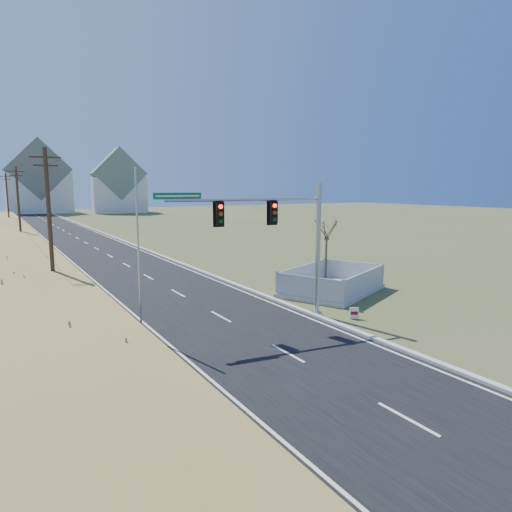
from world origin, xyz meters
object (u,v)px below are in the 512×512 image
at_px(fence_enclosure, 332,288).
at_px(flagpole, 139,270).
at_px(open_sign, 354,313).
at_px(traffic_signal_mast, 286,236).
at_px(bare_tree, 327,228).

relative_size(fence_enclosure, flagpole, 1.07).
distance_m(fence_enclosure, open_sign, 5.91).
height_order(traffic_signal_mast, fence_enclosure, traffic_signal_mast).
bearing_deg(fence_enclosure, bare_tree, 33.91).
distance_m(fence_enclosure, bare_tree, 4.58).
bearing_deg(flagpole, open_sign, -16.03).
xyz_separation_m(traffic_signal_mast, fence_enclosure, (5.92, 3.42, -3.91)).
height_order(open_sign, bare_tree, bare_tree).
height_order(open_sign, flagpole, flagpole).
relative_size(open_sign, bare_tree, 0.12).
bearing_deg(bare_tree, fence_enclosure, -121.17).
height_order(traffic_signal_mast, flagpole, flagpole).
bearing_deg(traffic_signal_mast, open_sign, -22.37).
relative_size(traffic_signal_mast, open_sign, 14.83).
height_order(traffic_signal_mast, open_sign, traffic_signal_mast).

